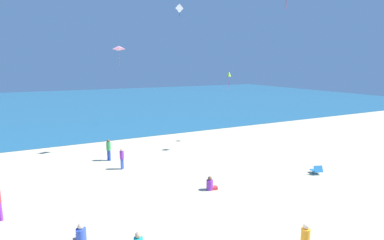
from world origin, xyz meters
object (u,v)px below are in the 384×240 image
(person_2, at_px, (109,148))
(person_8, at_px, (81,235))
(kite_white, at_px, (179,8))
(kite_lime, at_px, (229,74))
(person_5, at_px, (122,157))
(person_0, at_px, (210,185))
(beach_chair_mid_beach, at_px, (317,170))
(kite_pink, at_px, (119,48))

(person_2, relative_size, person_8, 1.95)
(person_8, xyz_separation_m, kite_white, (13.39, 20.01, 12.55))
(person_8, height_order, kite_lime, kite_lime)
(person_5, distance_m, kite_lime, 12.11)
(person_0, xyz_separation_m, person_8, (-6.98, -2.06, 0.01))
(beach_chair_mid_beach, height_order, person_2, person_2)
(person_8, relative_size, kite_pink, 0.52)
(person_8, relative_size, kite_lime, 0.52)
(person_0, distance_m, kite_lime, 12.59)
(person_0, xyz_separation_m, kite_lime, (6.96, 8.82, 5.70))
(kite_lime, distance_m, kite_pink, 9.63)
(beach_chair_mid_beach, xyz_separation_m, kite_pink, (-9.65, 10.43, 7.76))
(person_8, bearing_deg, kite_white, -36.97)
(kite_lime, bearing_deg, person_0, -128.29)
(person_5, bearing_deg, person_8, -70.35)
(kite_pink, bearing_deg, person_8, -111.48)
(kite_lime, bearing_deg, kite_pink, 175.66)
(beach_chair_mid_beach, relative_size, person_2, 0.54)
(person_2, bearing_deg, person_5, 71.29)
(beach_chair_mid_beach, bearing_deg, person_8, 113.95)
(person_0, xyz_separation_m, kite_pink, (-2.42, 9.53, 7.75))
(person_0, relative_size, person_2, 0.50)
(person_8, bearing_deg, kite_pink, -24.65)
(kite_white, bearing_deg, person_5, -128.56)
(person_5, relative_size, kite_white, 1.04)
(person_0, distance_m, person_2, 8.71)
(person_2, relative_size, kite_lime, 1.01)
(person_8, xyz_separation_m, kite_lime, (13.94, 10.87, 5.69))
(kite_white, distance_m, kite_pink, 13.12)
(kite_pink, bearing_deg, beach_chair_mid_beach, -47.21)
(person_2, distance_m, person_8, 10.32)
(beach_chair_mid_beach, height_order, person_5, person_5)
(person_8, bearing_deg, person_5, -27.88)
(person_2, bearing_deg, kite_pink, -158.49)
(person_0, distance_m, kite_white, 22.83)
(person_0, bearing_deg, person_8, -150.26)
(person_2, bearing_deg, kite_white, -164.07)
(person_0, relative_size, kite_white, 0.57)
(beach_chair_mid_beach, distance_m, kite_pink, 16.19)
(person_5, bearing_deg, kite_lime, 61.79)
(person_5, relative_size, kite_lime, 0.90)
(person_2, distance_m, kite_pink, 7.49)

